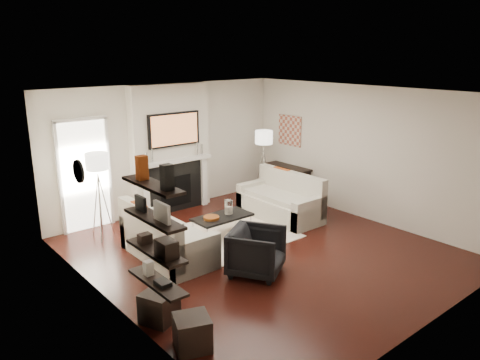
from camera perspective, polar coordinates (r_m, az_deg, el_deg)
room_envelope at (r=7.74m, az=2.86°, el=0.51°), size 6.00×6.00×6.00m
chimney_breast at (r=9.98m, az=-8.44°, el=3.79°), size 1.80×0.25×2.70m
fireplace_surround at (r=10.07m, az=-7.85°, el=-0.95°), size 1.30×0.02×1.04m
firebox at (r=10.08m, az=-7.82°, el=-1.34°), size 0.75×0.02×0.65m
mantel_pilaster_l at (r=9.69m, az=-11.35°, el=-1.59°), size 0.12×0.08×1.10m
mantel_pilaster_r at (r=10.42m, az=-4.42°, el=-0.12°), size 0.12×0.08×1.10m
mantel_shelf at (r=9.87m, az=-7.82°, el=2.32°), size 1.70×0.18×0.07m
tv_body at (r=9.77m, az=-8.04°, el=6.12°), size 1.20×0.06×0.70m
tv_screen at (r=9.74m, az=-7.94°, el=6.10°), size 1.10×0.00×0.62m
candlestick_l_tall at (r=9.57m, az=-10.67°, el=2.91°), size 0.04×0.04×0.30m
candlestick_l_short at (r=9.51m, az=-11.35°, el=2.62°), size 0.04×0.04×0.24m
candlestick_r_tall at (r=10.14m, az=-5.26°, el=3.82°), size 0.04×0.04×0.30m
candlestick_r_short at (r=10.22m, az=-4.65°, el=3.75°), size 0.04×0.04×0.24m
hallway_panel at (r=9.34m, az=-18.39°, el=0.45°), size 0.90×0.02×2.10m
door_trim_l at (r=9.17m, az=-21.11°, el=-0.08°), size 0.06×0.06×2.16m
door_trim_r at (r=9.50m, az=-15.67°, el=0.92°), size 0.06×0.06×2.16m
door_trim_top at (r=9.11m, az=-18.92°, el=7.00°), size 1.02×0.06×0.06m
rug at (r=8.73m, az=-2.60°, el=-7.02°), size 2.60×2.00×0.01m
loveseat_left_base at (r=7.96m, az=-8.74°, el=-7.90°), size 0.85×1.80×0.42m
loveseat_left_back at (r=7.69m, az=-10.98°, el=-6.33°), size 0.18×1.80×0.80m
loveseat_left_arm_n at (r=7.30m, az=-5.40°, el=-9.26°), size 0.85×0.18×0.60m
loveseat_left_arm_s at (r=8.58m, az=-11.61°, el=-5.63°), size 0.85×0.18×0.60m
loveseat_left_cushion at (r=7.89m, az=-8.51°, el=-6.08°), size 0.63×1.44×0.10m
pillow_left_orange at (r=7.87m, az=-12.13°, el=-4.30°), size 0.10×0.42×0.42m
pillow_left_charcoal at (r=7.37m, az=-9.91°, el=-5.62°), size 0.10×0.40×0.40m
loveseat_right_base at (r=9.71m, az=4.85°, el=-3.39°), size 0.85×1.80×0.42m
loveseat_right_back at (r=9.85m, az=6.28°, el=-1.24°), size 0.18×1.80×0.80m
loveseat_right_arm_n at (r=9.16m, az=8.43°, el=-4.10°), size 0.85×0.18×0.60m
loveseat_right_arm_s at (r=10.25m, az=1.67°, el=-1.80°), size 0.85×0.18×0.60m
loveseat_right_cushion at (r=9.60m, az=4.67°, el=-1.99°), size 0.63×1.44×0.10m
pillow_right_orange at (r=9.99m, az=5.07°, el=0.26°), size 0.10×0.42×0.42m
pillow_right_charcoal at (r=9.60m, az=7.60°, el=-0.52°), size 0.10×0.40×0.40m
coffee_table at (r=8.61m, az=-2.18°, el=-4.53°), size 1.10×0.55×0.04m
coffee_leg_nw at (r=8.24m, az=-3.98°, el=-7.07°), size 0.02×0.02×0.38m
coffee_leg_ne at (r=8.82m, az=1.30°, el=-5.48°), size 0.02×0.02×0.38m
coffee_leg_sw at (r=8.58m, az=-5.72°, el=-6.18°), size 0.02×0.02×0.38m
coffee_leg_se at (r=9.13m, az=-0.53°, el=-4.72°), size 0.02×0.02×0.38m
hurricane_glass at (r=8.64m, az=-1.40°, el=-3.32°), size 0.15×0.15×0.27m
hurricane_candle at (r=8.66m, az=-1.40°, el=-3.73°), size 0.11×0.11×0.16m
copper_bowl at (r=8.45m, az=-3.52°, el=-4.61°), size 0.29×0.29×0.05m
armchair at (r=7.27m, az=2.03°, el=-8.45°), size 1.04×1.03×0.80m
lamp_left_post at (r=8.91m, az=-16.64°, el=-3.13°), size 0.02×0.02×1.20m
lamp_left_shade at (r=8.69m, az=-17.07°, el=2.19°), size 0.40×0.40×0.30m
lamp_left_leg_a at (r=8.95m, az=-16.00°, el=-3.00°), size 0.25×0.02×1.23m
lamp_left_leg_b at (r=8.97m, az=-17.21°, el=-3.04°), size 0.14×0.22×1.23m
lamp_left_leg_c at (r=8.81m, az=-16.72°, el=-3.36°), size 0.14×0.22×1.23m
lamp_right_post at (r=10.84m, az=2.87°, el=0.80°), size 0.02×0.02×1.20m
lamp_right_shade at (r=10.65m, az=2.93°, el=5.23°), size 0.40×0.40×0.30m
lamp_right_leg_a at (r=10.91m, az=3.29°, el=0.90°), size 0.25×0.02×1.23m
lamp_right_leg_b at (r=10.87m, az=2.31°, el=0.85°), size 0.14×0.22×1.23m
lamp_right_leg_c at (r=10.73m, az=2.99°, el=0.66°), size 0.14×0.22×1.23m
console_top at (r=10.96m, az=5.91°, el=1.60°), size 0.35×1.20×0.04m
console_leg_n at (r=10.69m, az=7.96°, el=-0.90°), size 0.30×0.04×0.71m
console_leg_s at (r=11.43m, az=3.89°, el=0.29°), size 0.30×0.04×0.71m
wall_art at (r=11.00m, az=6.10°, el=6.02°), size 0.03×0.70×0.70m
shelf_bottom at (r=5.76m, az=-10.04°, el=-12.16°), size 0.25×1.00×0.03m
shelf_lower at (r=5.58m, az=-10.24°, el=-8.52°), size 0.25×1.00×0.04m
shelf_upper at (r=5.43m, az=-10.44°, el=-4.67°), size 0.25×1.00×0.04m
shelf_top at (r=5.31m, az=-10.65°, el=-0.61°), size 0.25×1.00×0.04m
decor_magfile_a at (r=5.00m, az=-8.89°, el=0.33°), size 0.12×0.10×0.28m
decor_magfile_b at (r=5.46m, az=-11.88°, el=1.48°), size 0.12×0.10×0.28m
decor_frame_a at (r=5.24m, az=-9.50°, el=-3.91°), size 0.04×0.30×0.22m
decor_frame_b at (r=5.65m, az=-12.03°, el=-2.80°), size 0.04×0.22×0.18m
decor_wine_rack at (r=5.34m, az=-8.95°, el=-8.24°), size 0.18×0.25×0.20m
decor_box_small at (r=5.75m, az=-11.52°, el=-7.01°), size 0.15×0.12×0.12m
decor_books at (r=5.64m, az=-9.38°, el=-12.28°), size 0.14×0.20×0.05m
decor_box_tall at (r=5.87m, az=-11.10°, el=-10.49°), size 0.10×0.10×0.18m
clock_rim at (r=6.99m, az=-19.08°, el=1.00°), size 0.04×0.34×0.34m
clock_face at (r=7.00m, az=-18.89°, el=1.03°), size 0.01×0.29×0.29m
ottoman_near at (r=6.26m, az=-9.82°, el=-14.97°), size 0.52×0.52×0.40m
ottoman_far at (r=5.72m, az=-5.85°, el=-18.02°), size 0.52×0.52×0.40m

